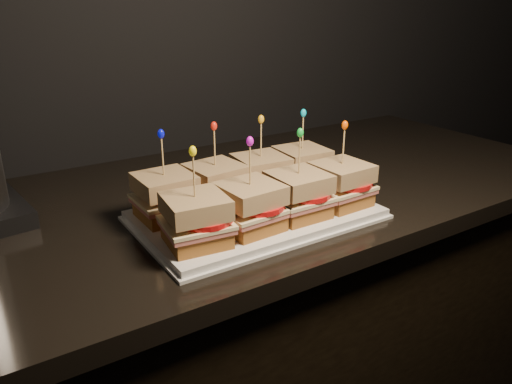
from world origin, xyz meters
TOP-DOWN VIEW (x-y plane):
  - granite_slab at (-0.68, 1.65)m, footprint 2.32×0.72m
  - platter at (-0.42, 1.50)m, footprint 0.43×0.27m
  - platter_rim at (-0.42, 1.50)m, footprint 0.45×0.28m
  - sandwich_0_bread_bot at (-0.57, 1.56)m, footprint 0.10×0.10m
  - sandwich_0_ham at (-0.57, 1.56)m, footprint 0.11×0.10m
  - sandwich_0_cheese at (-0.57, 1.56)m, footprint 0.11×0.10m
  - sandwich_0_tomato at (-0.56, 1.55)m, footprint 0.09×0.09m
  - sandwich_0_bread_top at (-0.57, 1.56)m, footprint 0.10×0.10m
  - sandwich_0_pick at (-0.57, 1.56)m, footprint 0.00×0.00m
  - sandwich_0_frill at (-0.57, 1.56)m, footprint 0.01×0.01m
  - sandwich_1_bread_bot at (-0.47, 1.56)m, footprint 0.10×0.10m
  - sandwich_1_ham at (-0.47, 1.56)m, footprint 0.11×0.11m
  - sandwich_1_cheese at (-0.47, 1.56)m, footprint 0.12×0.11m
  - sandwich_1_tomato at (-0.46, 1.55)m, footprint 0.09×0.09m
  - sandwich_1_bread_top at (-0.47, 1.56)m, footprint 0.11×0.11m
  - sandwich_1_pick at (-0.47, 1.56)m, footprint 0.00×0.00m
  - sandwich_1_frill at (-0.47, 1.56)m, footprint 0.01×0.01m
  - sandwich_2_bread_bot at (-0.36, 1.56)m, footprint 0.10×0.10m
  - sandwich_2_ham at (-0.36, 1.56)m, footprint 0.11×0.11m
  - sandwich_2_cheese at (-0.36, 1.56)m, footprint 0.11×0.11m
  - sandwich_2_tomato at (-0.35, 1.55)m, footprint 0.09×0.09m
  - sandwich_2_bread_top at (-0.36, 1.56)m, footprint 0.10×0.10m
  - sandwich_2_pick at (-0.36, 1.56)m, footprint 0.00×0.00m
  - sandwich_2_frill at (-0.36, 1.56)m, footprint 0.01×0.01m
  - sandwich_3_bread_bot at (-0.26, 1.56)m, footprint 0.10×0.10m
  - sandwich_3_ham at (-0.26, 1.56)m, footprint 0.11×0.11m
  - sandwich_3_cheese at (-0.26, 1.56)m, footprint 0.11×0.11m
  - sandwich_3_tomato at (-0.25, 1.55)m, footprint 0.09×0.09m
  - sandwich_3_bread_top at (-0.26, 1.56)m, footprint 0.10×0.10m
  - sandwich_3_pick at (-0.26, 1.56)m, footprint 0.00×0.00m
  - sandwich_3_frill at (-0.26, 1.56)m, footprint 0.01×0.01m
  - sandwich_4_bread_bot at (-0.57, 1.43)m, footprint 0.10×0.10m
  - sandwich_4_ham at (-0.57, 1.43)m, footprint 0.11×0.11m
  - sandwich_4_cheese at (-0.57, 1.43)m, footprint 0.12×0.11m
  - sandwich_4_tomato at (-0.56, 1.43)m, footprint 0.09×0.09m
  - sandwich_4_bread_top at (-0.57, 1.43)m, footprint 0.11×0.11m
  - sandwich_4_pick at (-0.57, 1.43)m, footprint 0.00×0.00m
  - sandwich_4_frill at (-0.57, 1.43)m, footprint 0.01×0.01m
  - sandwich_5_bread_bot at (-0.47, 1.43)m, footprint 0.10×0.10m
  - sandwich_5_ham at (-0.47, 1.43)m, footprint 0.11×0.11m
  - sandwich_5_cheese at (-0.47, 1.43)m, footprint 0.11×0.11m
  - sandwich_5_tomato at (-0.46, 1.43)m, footprint 0.09×0.09m
  - sandwich_5_bread_top at (-0.47, 1.43)m, footprint 0.10×0.10m
  - sandwich_5_pick at (-0.47, 1.43)m, footprint 0.00×0.00m
  - sandwich_5_frill at (-0.47, 1.43)m, footprint 0.01×0.01m
  - sandwich_6_bread_bot at (-0.36, 1.43)m, footprint 0.10×0.10m
  - sandwich_6_ham at (-0.36, 1.43)m, footprint 0.10×0.10m
  - sandwich_6_cheese at (-0.36, 1.43)m, footprint 0.11×0.10m
  - sandwich_6_tomato at (-0.35, 1.43)m, footprint 0.09×0.09m
  - sandwich_6_bread_top at (-0.36, 1.43)m, footprint 0.10×0.10m
  - sandwich_6_pick at (-0.36, 1.43)m, footprint 0.00×0.00m
  - sandwich_6_frill at (-0.36, 1.43)m, footprint 0.01×0.01m
  - sandwich_7_bread_bot at (-0.26, 1.43)m, footprint 0.10×0.10m
  - sandwich_7_ham at (-0.26, 1.43)m, footprint 0.11×0.10m
  - sandwich_7_cheese at (-0.26, 1.43)m, footprint 0.11×0.11m
  - sandwich_7_tomato at (-0.25, 1.43)m, footprint 0.09×0.09m
  - sandwich_7_bread_top at (-0.26, 1.43)m, footprint 0.10×0.10m
  - sandwich_7_pick at (-0.26, 1.43)m, footprint 0.00×0.00m
  - sandwich_7_frill at (-0.26, 1.43)m, footprint 0.01×0.01m

SIDE VIEW (x-z plane):
  - granite_slab at x=-0.68m, z-range 0.85..0.89m
  - platter_rim at x=-0.42m, z-range 0.89..0.89m
  - platter at x=-0.42m, z-range 0.89..0.91m
  - sandwich_0_bread_bot at x=-0.57m, z-range 0.91..0.93m
  - sandwich_1_bread_bot at x=-0.47m, z-range 0.91..0.93m
  - sandwich_2_bread_bot at x=-0.36m, z-range 0.91..0.93m
  - sandwich_3_bread_bot at x=-0.26m, z-range 0.91..0.93m
  - sandwich_4_bread_bot at x=-0.57m, z-range 0.91..0.93m
  - sandwich_5_bread_bot at x=-0.47m, z-range 0.91..0.93m
  - sandwich_6_bread_bot at x=-0.36m, z-range 0.91..0.93m
  - sandwich_7_bread_bot at x=-0.26m, z-range 0.91..0.93m
  - sandwich_0_ham at x=-0.57m, z-range 0.93..0.94m
  - sandwich_1_ham at x=-0.47m, z-range 0.93..0.94m
  - sandwich_2_ham at x=-0.36m, z-range 0.93..0.94m
  - sandwich_3_ham at x=-0.26m, z-range 0.93..0.94m
  - sandwich_4_ham at x=-0.57m, z-range 0.93..0.94m
  - sandwich_5_ham at x=-0.47m, z-range 0.93..0.94m
  - sandwich_6_ham at x=-0.36m, z-range 0.93..0.94m
  - sandwich_7_ham at x=-0.26m, z-range 0.93..0.94m
  - sandwich_0_cheese at x=-0.57m, z-range 0.94..0.95m
  - sandwich_1_cheese at x=-0.47m, z-range 0.94..0.95m
  - sandwich_2_cheese at x=-0.36m, z-range 0.94..0.95m
  - sandwich_3_cheese at x=-0.26m, z-range 0.94..0.95m
  - sandwich_4_cheese at x=-0.57m, z-range 0.94..0.95m
  - sandwich_5_cheese at x=-0.47m, z-range 0.94..0.95m
  - sandwich_6_cheese at x=-0.36m, z-range 0.94..0.95m
  - sandwich_7_cheese at x=-0.26m, z-range 0.94..0.95m
  - sandwich_0_tomato at x=-0.56m, z-range 0.95..0.95m
  - sandwich_1_tomato at x=-0.46m, z-range 0.95..0.95m
  - sandwich_2_tomato at x=-0.35m, z-range 0.95..0.95m
  - sandwich_3_tomato at x=-0.25m, z-range 0.95..0.95m
  - sandwich_4_tomato at x=-0.56m, z-range 0.95..0.95m
  - sandwich_5_tomato at x=-0.46m, z-range 0.95..0.95m
  - sandwich_6_tomato at x=-0.35m, z-range 0.95..0.95m
  - sandwich_7_tomato at x=-0.25m, z-range 0.95..0.95m
  - sandwich_0_bread_top at x=-0.57m, z-range 0.95..0.99m
  - sandwich_1_bread_top at x=-0.47m, z-range 0.95..0.99m
  - sandwich_2_bread_top at x=-0.36m, z-range 0.95..0.99m
  - sandwich_3_bread_top at x=-0.26m, z-range 0.95..0.99m
  - sandwich_4_bread_top at x=-0.57m, z-range 0.95..0.99m
  - sandwich_5_bread_top at x=-0.47m, z-range 0.95..0.99m
  - sandwich_6_bread_top at x=-0.36m, z-range 0.95..0.99m
  - sandwich_7_bread_top at x=-0.26m, z-range 0.95..0.99m
  - sandwich_0_pick at x=-0.57m, z-range 0.97..1.06m
  - sandwich_1_pick at x=-0.47m, z-range 0.97..1.06m
  - sandwich_2_pick at x=-0.36m, z-range 0.97..1.06m
  - sandwich_3_pick at x=-0.26m, z-range 0.97..1.06m
  - sandwich_4_pick at x=-0.57m, z-range 0.97..1.06m
  - sandwich_5_pick at x=-0.47m, z-range 0.97..1.06m
  - sandwich_6_pick at x=-0.36m, z-range 0.97..1.06m
  - sandwich_7_pick at x=-0.26m, z-range 0.97..1.06m
  - sandwich_0_frill at x=-0.57m, z-range 1.05..1.07m
  - sandwich_1_frill at x=-0.47m, z-range 1.05..1.07m
  - sandwich_2_frill at x=-0.36m, z-range 1.05..1.07m
  - sandwich_3_frill at x=-0.26m, z-range 1.05..1.07m
  - sandwich_4_frill at x=-0.57m, z-range 1.05..1.07m
  - sandwich_5_frill at x=-0.47m, z-range 1.05..1.07m
  - sandwich_6_frill at x=-0.36m, z-range 1.05..1.07m
  - sandwich_7_frill at x=-0.26m, z-range 1.05..1.07m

